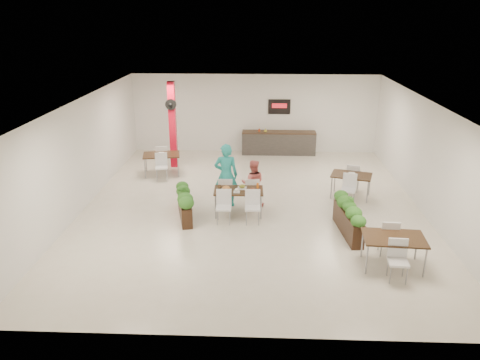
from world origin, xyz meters
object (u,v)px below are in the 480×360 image
Objects in this scene: planter_right at (349,216)px; side_table_a at (162,157)px; planter_left at (184,201)px; red_column at (173,124)px; diner_man at (226,175)px; diner_woman at (253,183)px; side_table_c at (394,242)px; side_table_b at (351,178)px; service_counter at (279,142)px; main_table at (238,194)px.

side_table_a is (-5.86, 4.57, 0.13)m from planter_right.
planter_right reaches higher than side_table_a.
planter_left is at bearing -79.59° from side_table_a.
red_column is 1.66× the size of diner_man.
diner_man reaches higher than diner_woman.
diner_man is 3.76m from side_table_a.
side_table_c is (6.28, -7.15, -1.00)m from red_column.
diner_woman is 0.86× the size of side_table_b.
diner_man is 0.97× the size of planter_right.
red_column is at bearing 172.10° from side_table_b.
side_table_c is at bearing 131.68° from diner_woman.
planter_left is at bearing 157.91° from side_table_c.
side_table_a is (-4.29, -2.76, 0.14)m from service_counter.
side_table_c is at bearing -70.56° from side_table_b.
red_column is 4.35m from diner_man.
red_column is 4.56m from service_counter.
diner_woman is 2.15m from planter_left.
side_table_b is (6.39, -1.95, -0.00)m from side_table_a.
planter_right reaches higher than side_table_b.
side_table_c is at bearing -48.71° from red_column.
main_table is at bearing -58.85° from red_column.
diner_woman is 0.86× the size of side_table_a.
side_table_c is at bearing -67.00° from planter_right.
service_counter reaches higher than diner_woman.
diner_woman reaches higher than side_table_a.
diner_woman is at bearing 57.98° from main_table.
service_counter is 1.80× the size of side_table_a.
red_column is 1.91× the size of side_table_b.
planter_left is 1.07× the size of side_table_a.
diner_woman is (0.41, 0.66, 0.08)m from main_table.
diner_man reaches higher than planter_left.
side_table_a is (-3.32, 2.78, -0.08)m from diner_woman.
planter_left is 1.08× the size of side_table_c.
side_table_a is at bearing 110.62° from planter_left.
planter_left reaches higher than side_table_c.
service_counter is at bearing -101.39° from diner_woman.
side_table_b is at bearing 23.08° from main_table.
diner_man is (-0.39, 0.66, 0.33)m from main_table.
service_counter is at bearing 102.08° from planter_right.
main_table is at bearing 119.36° from diner_man.
red_column reaches higher than service_counter.
service_counter is 1.68× the size of planter_left.
diner_man is at bearing 39.28° from planter_left.
diner_woman is 3.19m from side_table_b.
diner_woman is at bearing 25.56° from planter_left.
red_column reaches higher than planter_left.
service_counter reaches higher than main_table.
red_column is 7.89m from planter_right.
red_column is 6.81m from side_table_b.
main_table is (2.62, -4.33, -1.01)m from red_column.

